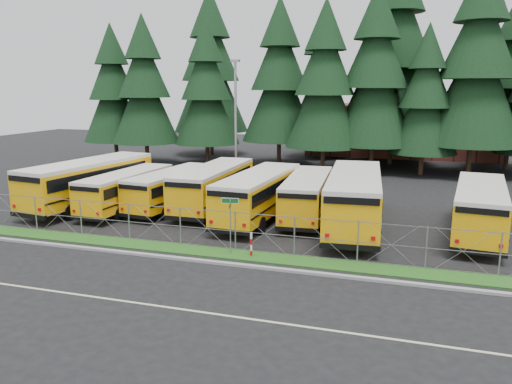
% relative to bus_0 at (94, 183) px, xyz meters
% --- Properties ---
extents(ground, '(120.00, 120.00, 0.00)m').
position_rel_bus_0_xyz_m(ground, '(13.46, -5.18, -1.59)').
color(ground, black).
rests_on(ground, ground).
extents(curb, '(50.00, 0.25, 0.12)m').
position_rel_bus_0_xyz_m(curb, '(13.46, -8.28, -1.53)').
color(curb, gray).
rests_on(curb, ground).
extents(grass_verge, '(50.00, 1.40, 0.06)m').
position_rel_bus_0_xyz_m(grass_verge, '(13.46, -6.88, -1.56)').
color(grass_verge, '#1A4C15').
rests_on(grass_verge, ground).
extents(road_lane_line, '(50.00, 0.12, 0.01)m').
position_rel_bus_0_xyz_m(road_lane_line, '(13.46, -13.18, -1.58)').
color(road_lane_line, beige).
rests_on(road_lane_line, ground).
extents(chainlink_fence, '(44.00, 0.10, 2.00)m').
position_rel_bus_0_xyz_m(chainlink_fence, '(13.46, -6.18, -0.59)').
color(chainlink_fence, gray).
rests_on(chainlink_fence, ground).
extents(brick_building, '(22.00, 10.00, 6.00)m').
position_rel_bus_0_xyz_m(brick_building, '(19.46, 34.82, 1.41)').
color(brick_building, brown).
rests_on(brick_building, ground).
extents(bus_0, '(4.43, 12.39, 3.18)m').
position_rel_bus_0_xyz_m(bus_0, '(0.00, 0.00, 0.00)').
color(bus_0, '#FFA008').
rests_on(bus_0, ground).
extents(bus_1, '(2.75, 9.89, 2.57)m').
position_rel_bus_0_xyz_m(bus_1, '(2.89, -0.19, -0.31)').
color(bus_1, '#FFA008').
rests_on(bus_1, ground).
extents(bus_2, '(3.32, 9.96, 2.56)m').
position_rel_bus_0_xyz_m(bus_2, '(5.56, 1.06, -0.31)').
color(bus_2, '#FFA008').
rests_on(bus_2, ground).
extents(bus_3, '(2.62, 11.00, 2.88)m').
position_rel_bus_0_xyz_m(bus_3, '(8.22, 1.83, -0.15)').
color(bus_3, '#FFA008').
rests_on(bus_3, ground).
extents(bus_4, '(3.25, 11.22, 2.91)m').
position_rel_bus_0_xyz_m(bus_4, '(11.87, 0.15, -0.14)').
color(bus_4, '#FFA008').
rests_on(bus_4, ground).
extents(bus_5, '(3.13, 10.31, 2.66)m').
position_rel_bus_0_xyz_m(bus_5, '(14.60, 1.32, -0.26)').
color(bus_5, '#FFA008').
rests_on(bus_5, ground).
extents(bus_6, '(3.89, 12.58, 3.25)m').
position_rel_bus_0_xyz_m(bus_6, '(17.61, -0.19, 0.03)').
color(bus_6, '#FFA008').
rests_on(bus_6, ground).
extents(bus_east, '(3.76, 11.05, 2.84)m').
position_rel_bus_0_xyz_m(bus_east, '(24.34, 0.26, -0.17)').
color(bus_east, '#FFA008').
rests_on(bus_east, ground).
extents(street_sign, '(0.83, 0.55, 2.81)m').
position_rel_bus_0_xyz_m(street_sign, '(12.43, -6.81, 0.44)').
color(street_sign, gray).
rests_on(street_sign, ground).
extents(striped_bollard, '(0.11, 0.11, 1.20)m').
position_rel_bus_0_xyz_m(striped_bollard, '(13.50, -6.86, -0.99)').
color(striped_bollard, '#B20C0C').
rests_on(striped_bollard, ground).
extents(light_standard, '(0.70, 0.35, 10.14)m').
position_rel_bus_0_xyz_m(light_standard, '(7.04, 9.23, 3.91)').
color(light_standard, gray).
rests_on(light_standard, ground).
extents(conifer_0, '(6.72, 6.72, 14.86)m').
position_rel_bus_0_xyz_m(conifer_0, '(-10.97, 19.87, 5.84)').
color(conifer_0, black).
rests_on(conifer_0, ground).
extents(conifer_1, '(7.00, 7.00, 15.49)m').
position_rel_bus_0_xyz_m(conifer_1, '(-6.39, 18.61, 6.15)').
color(conifer_1, black).
rests_on(conifer_1, ground).
extents(conifer_2, '(6.79, 6.79, 15.01)m').
position_rel_bus_0_xyz_m(conifer_2, '(-0.02, 20.08, 5.92)').
color(conifer_2, black).
rests_on(conifer_2, ground).
extents(conifer_3, '(7.75, 7.75, 17.14)m').
position_rel_bus_0_xyz_m(conifer_3, '(7.19, 22.43, 6.98)').
color(conifer_3, black).
rests_on(conifer_3, ground).
extents(conifer_4, '(7.31, 7.31, 16.17)m').
position_rel_bus_0_xyz_m(conifer_4, '(12.43, 19.18, 6.50)').
color(conifer_4, black).
rests_on(conifer_4, ground).
extents(conifer_5, '(7.96, 7.96, 17.61)m').
position_rel_bus_0_xyz_m(conifer_5, '(16.93, 20.59, 7.22)').
color(conifer_5, black).
rests_on(conifer_5, ground).
extents(conifer_6, '(6.20, 6.20, 13.72)m').
position_rel_bus_0_xyz_m(conifer_6, '(21.55, 19.97, 5.27)').
color(conifer_6, black).
rests_on(conifer_6, ground).
extents(conifer_7, '(8.76, 8.76, 19.38)m').
position_rel_bus_0_xyz_m(conifer_7, '(25.75, 20.78, 8.10)').
color(conifer_7, black).
rests_on(conifer_7, ground).
extents(conifer_10, '(8.80, 8.80, 19.45)m').
position_rel_bus_0_xyz_m(conifer_10, '(-2.57, 27.50, 8.14)').
color(conifer_10, black).
rests_on(conifer_10, ground).
extents(conifer_11, '(7.48, 7.48, 16.55)m').
position_rel_bus_0_xyz_m(conifer_11, '(10.27, 29.26, 6.69)').
color(conifer_11, black).
rests_on(conifer_11, ground).
extents(conifer_12, '(9.90, 9.90, 21.90)m').
position_rel_bus_0_xyz_m(conifer_12, '(18.50, 25.92, 9.36)').
color(conifer_12, black).
rests_on(conifer_12, ground).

